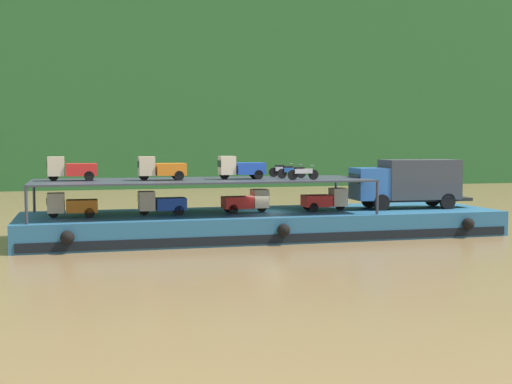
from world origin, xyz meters
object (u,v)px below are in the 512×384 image
mini_truck_lower_mid (246,201)px  mini_truck_upper_fore (241,168)px  mini_truck_upper_stern (71,169)px  mini_truck_lower_aft (161,203)px  cargo_barge (265,224)px  motorcycle_upper_centre (291,171)px  mini_truck_lower_fore (325,200)px  motorcycle_upper_port (303,173)px  motorcycle_upper_stbd (283,170)px  mini_truck_upper_mid (161,168)px  covered_lorry (408,182)px  mini_truck_lower_stern (72,205)px

mini_truck_lower_mid → mini_truck_upper_fore: size_ratio=1.02×
mini_truck_lower_mid → mini_truck_upper_stern: 10.29m
mini_truck_lower_aft → mini_truck_upper_stern: size_ratio=1.00×
cargo_barge → motorcycle_upper_centre: (1.70, 0.02, 3.18)m
cargo_barge → motorcycle_upper_centre: bearing=0.7°
mini_truck_upper_stern → mini_truck_lower_fore: bearing=-4.0°
motorcycle_upper_port → motorcycle_upper_stbd: same height
mini_truck_lower_aft → motorcycle_upper_centre: motorcycle_upper_centre is taller
mini_truck_upper_stern → mini_truck_upper_mid: same height
motorcycle_upper_port → mini_truck_lower_fore: bearing=37.5°
covered_lorry → mini_truck_upper_mid: mini_truck_upper_mid is taller
mini_truck_lower_mid → motorcycle_upper_centre: 3.43m
mini_truck_upper_fore → motorcycle_upper_port: 3.78m
mini_truck_lower_mid → motorcycle_upper_port: size_ratio=1.47×
cargo_barge → mini_truck_lower_fore: mini_truck_lower_fore is taller
motorcycle_upper_port → motorcycle_upper_centre: size_ratio=1.00×
mini_truck_lower_mid → cargo_barge: bearing=14.7°
mini_truck_lower_fore → motorcycle_upper_port: motorcycle_upper_port is taller
mini_truck_upper_mid → motorcycle_upper_port: (8.04, -1.76, -0.26)m
mini_truck_upper_fore → motorcycle_upper_centre: 3.24m
mini_truck_upper_mid → motorcycle_upper_port: mini_truck_upper_mid is taller
mini_truck_lower_fore → motorcycle_upper_stbd: size_ratio=1.45×
mini_truck_lower_stern → motorcycle_upper_centre: bearing=1.6°
mini_truck_lower_aft → mini_truck_upper_mid: bearing=75.8°
mini_truck_lower_mid → mini_truck_lower_aft: bearing=180.0°
mini_truck_upper_fore → motorcycle_upper_port: mini_truck_upper_fore is taller
covered_lorry → mini_truck_lower_stern: bearing=-179.9°
mini_truck_upper_fore → motorcycle_upper_stbd: bearing=33.0°
mini_truck_lower_fore → motorcycle_upper_centre: 2.73m
mini_truck_upper_mid → motorcycle_upper_stbd: bearing=15.5°
mini_truck_lower_mid → motorcycle_upper_centre: bearing=6.7°
mini_truck_lower_mid → mini_truck_upper_mid: mini_truck_upper_mid is taller
covered_lorry → mini_truck_upper_stern: (-20.69, 0.90, 1.00)m
mini_truck_upper_fore → motorcycle_upper_port: (3.29, -1.85, -0.26)m
mini_truck_lower_aft → mini_truck_upper_fore: 5.18m
covered_lorry → motorcycle_upper_centre: size_ratio=4.18×
cargo_barge → mini_truck_upper_mid: (-6.28, -0.22, 3.44)m
motorcycle_upper_port → motorcycle_upper_centre: bearing=91.7°
mini_truck_upper_stern → mini_truck_upper_fore: (9.76, -0.73, 0.00)m
mini_truck_lower_mid → mini_truck_upper_mid: size_ratio=1.02×
mini_truck_lower_stern → mini_truck_upper_mid: bearing=1.5°
motorcycle_upper_centre → mini_truck_upper_stern: bearing=177.4°
mini_truck_lower_mid → motorcycle_upper_port: motorcycle_upper_port is taller
mini_truck_lower_fore → motorcycle_upper_stbd: motorcycle_upper_stbd is taller
mini_truck_lower_aft → mini_truck_upper_mid: size_ratio=1.00×
mini_truck_upper_mid → motorcycle_upper_centre: 7.99m
mini_truck_lower_stern → motorcycle_upper_stbd: motorcycle_upper_stbd is taller
motorcycle_upper_port → mini_truck_upper_stern: bearing=168.8°
mini_truck_lower_stern → mini_truck_upper_fore: size_ratio=1.01×
motorcycle_upper_stbd → mini_truck_lower_aft: bearing=-163.8°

